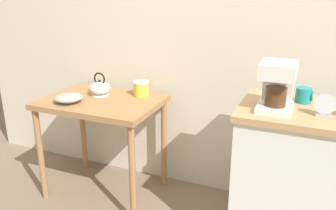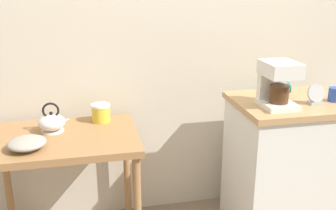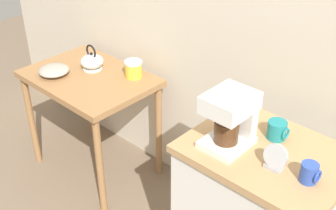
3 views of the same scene
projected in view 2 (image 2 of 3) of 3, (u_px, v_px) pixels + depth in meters
name	position (u px, v px, depth m)	size (l,w,h in m)	color
back_wall	(187.00, 7.00, 2.51)	(4.40, 0.10, 2.80)	beige
wooden_table	(64.00, 152.00, 2.21)	(0.83, 0.59, 0.74)	#9E7044
kitchen_counter	(287.00, 166.00, 2.48)	(0.71, 0.55, 0.88)	white
bowl_stoneware	(27.00, 143.00, 2.00)	(0.19, 0.19, 0.06)	#9E998C
teakettle	(52.00, 122.00, 2.22)	(0.18, 0.15, 0.17)	white
canister_enamel	(101.00, 113.00, 2.38)	(0.11, 0.11, 0.11)	gold
coffee_maker	(277.00, 82.00, 2.21)	(0.18, 0.22, 0.26)	white
mug_blue	(335.00, 94.00, 2.32)	(0.08, 0.07, 0.08)	#2D4CAD
mug_dark_teal	(282.00, 89.00, 2.43)	(0.09, 0.09, 0.09)	teal
table_clock	(316.00, 95.00, 2.26)	(0.10, 0.05, 0.12)	#B2B5BA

